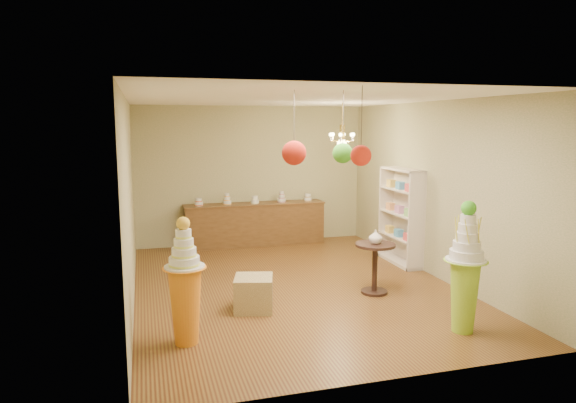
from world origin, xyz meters
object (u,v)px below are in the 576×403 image
object	(u,v)px
pedestal_green	(465,279)
round_table	(375,261)
sideboard	(255,223)
pedestal_orange	(185,294)

from	to	relation	value
pedestal_green	round_table	size ratio (longest dim) A/B	2.13
pedestal_green	round_table	world-z (taller)	pedestal_green
pedestal_green	sideboard	world-z (taller)	pedestal_green
sideboard	round_table	bearing A→B (deg)	-73.17
pedestal_green	pedestal_orange	size ratio (longest dim) A/B	1.09
pedestal_orange	round_table	distance (m)	3.17
sideboard	round_table	xyz separation A→B (m)	(1.11, -3.66, 0.03)
pedestal_orange	round_table	bearing A→B (deg)	19.87
pedestal_green	sideboard	bearing A→B (deg)	106.08
pedestal_green	pedestal_orange	xyz separation A→B (m)	(-3.41, 0.60, -0.08)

